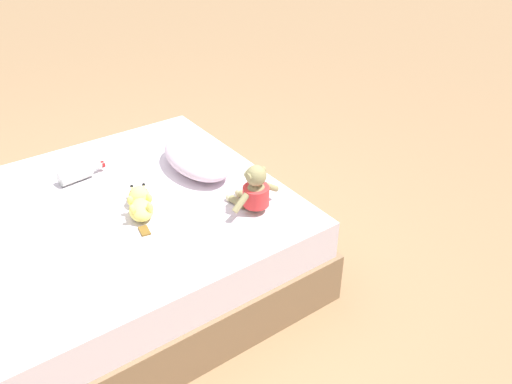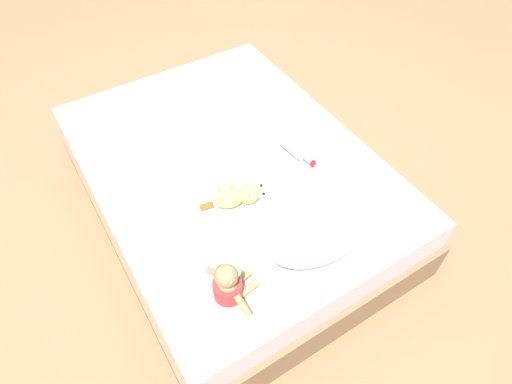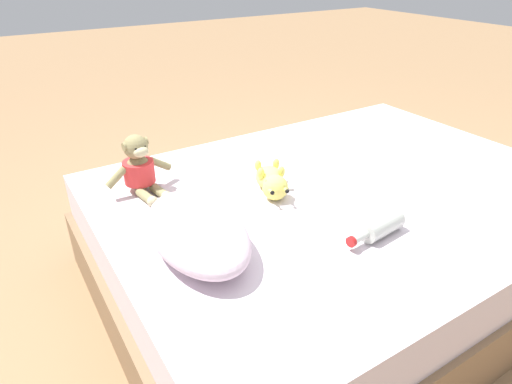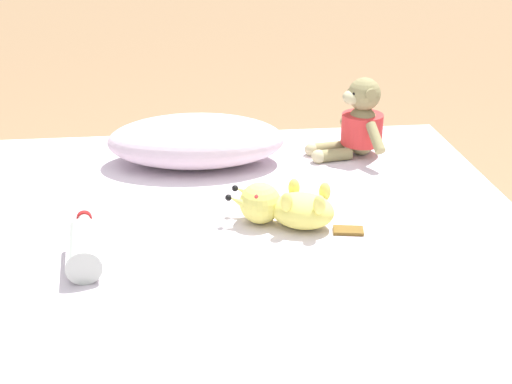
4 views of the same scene
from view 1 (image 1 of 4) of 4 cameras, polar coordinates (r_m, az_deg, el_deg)
name	(u,v)px [view 1 (image 1 of 4)]	position (r m, az deg, el deg)	size (l,w,h in m)	color
ground_plane	(89,296)	(2.81, -17.43, -10.58)	(16.00, 16.00, 0.00)	#93704C
bed	(81,261)	(2.67, -18.21, -7.03)	(1.47, 1.99, 0.45)	#846647
pillow	(197,157)	(2.78, -6.29, 3.74)	(0.52, 0.32, 0.14)	silver
plush_monkey	(254,192)	(2.42, -0.18, 0.03)	(0.24, 0.29, 0.24)	#8E8456
plush_yellow_creature	(140,204)	(2.48, -12.25, -1.22)	(0.32, 0.18, 0.10)	#EAE066
glass_bottle	(77,174)	(2.82, -18.61, 1.85)	(0.09, 0.25, 0.07)	#B7BCB2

